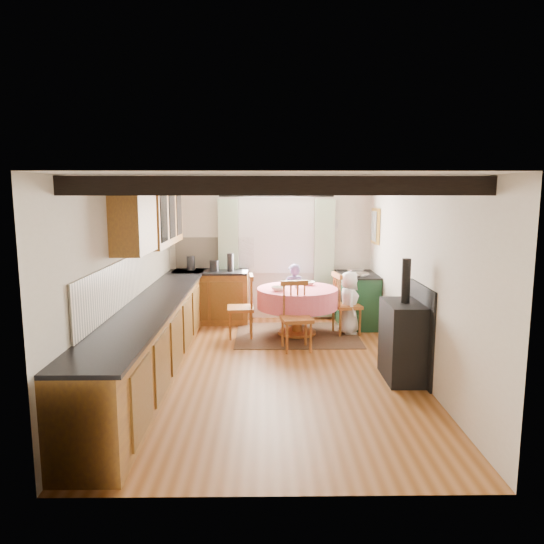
{
  "coord_description": "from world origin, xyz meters",
  "views": [
    {
      "loc": [
        -0.09,
        -6.22,
        2.25
      ],
      "look_at": [
        0.0,
        0.8,
        1.15
      ],
      "focal_mm": 33.28,
      "sensor_mm": 36.0,
      "label": 1
    }
  ],
  "objects_px": {
    "aga_range": "(357,299)",
    "child_right": "(349,303)",
    "dining_table": "(297,312)",
    "cast_iron_stove": "(404,320)",
    "chair_near": "(297,316)",
    "child_far": "(293,294)",
    "chair_left": "(241,306)",
    "cup": "(297,286)",
    "chair_right": "(347,303)"
  },
  "relations": [
    {
      "from": "dining_table",
      "to": "aga_range",
      "type": "height_order",
      "value": "aga_range"
    },
    {
      "from": "chair_left",
      "to": "cast_iron_stove",
      "type": "height_order",
      "value": "cast_iron_stove"
    },
    {
      "from": "chair_near",
      "to": "aga_range",
      "type": "bearing_deg",
      "value": 42.53
    },
    {
      "from": "cast_iron_stove",
      "to": "child_right",
      "type": "relative_size",
      "value": 1.46
    },
    {
      "from": "chair_near",
      "to": "cast_iron_stove",
      "type": "bearing_deg",
      "value": -52.35
    },
    {
      "from": "chair_left",
      "to": "child_right",
      "type": "xyz_separation_m",
      "value": [
        1.74,
        0.18,
        0.01
      ]
    },
    {
      "from": "child_right",
      "to": "cast_iron_stove",
      "type": "bearing_deg",
      "value": -170.15
    },
    {
      "from": "dining_table",
      "to": "cast_iron_stove",
      "type": "distance_m",
      "value": 2.28
    },
    {
      "from": "chair_near",
      "to": "cast_iron_stove",
      "type": "xyz_separation_m",
      "value": [
        1.23,
        -1.17,
        0.24
      ]
    },
    {
      "from": "chair_left",
      "to": "cast_iron_stove",
      "type": "bearing_deg",
      "value": 44.05
    },
    {
      "from": "aga_range",
      "to": "child_right",
      "type": "xyz_separation_m",
      "value": [
        -0.22,
        -0.53,
        0.05
      ]
    },
    {
      "from": "cup",
      "to": "aga_range",
      "type": "bearing_deg",
      "value": 30.75
    },
    {
      "from": "aga_range",
      "to": "child_right",
      "type": "distance_m",
      "value": 0.57
    },
    {
      "from": "chair_left",
      "to": "child_far",
      "type": "relative_size",
      "value": 0.94
    },
    {
      "from": "cast_iron_stove",
      "to": "child_far",
      "type": "xyz_separation_m",
      "value": [
        -1.19,
        2.61,
        -0.21
      ]
    },
    {
      "from": "chair_left",
      "to": "dining_table",
      "type": "bearing_deg",
      "value": 90.48
    },
    {
      "from": "chair_right",
      "to": "child_far",
      "type": "relative_size",
      "value": 0.94
    },
    {
      "from": "dining_table",
      "to": "cup",
      "type": "distance_m",
      "value": 0.43
    },
    {
      "from": "child_far",
      "to": "chair_right",
      "type": "bearing_deg",
      "value": 124.39
    },
    {
      "from": "aga_range",
      "to": "chair_left",
      "type": "bearing_deg",
      "value": -160.22
    },
    {
      "from": "dining_table",
      "to": "cast_iron_stove",
      "type": "relative_size",
      "value": 0.86
    },
    {
      "from": "child_right",
      "to": "cup",
      "type": "xyz_separation_m",
      "value": [
        -0.85,
        -0.11,
        0.3
      ]
    },
    {
      "from": "child_far",
      "to": "chair_near",
      "type": "bearing_deg",
      "value": 69.04
    },
    {
      "from": "dining_table",
      "to": "cup",
      "type": "bearing_deg",
      "value": -164.42
    },
    {
      "from": "dining_table",
      "to": "chair_left",
      "type": "distance_m",
      "value": 0.91
    },
    {
      "from": "chair_right",
      "to": "child_far",
      "type": "bearing_deg",
      "value": 43.38
    },
    {
      "from": "aga_range",
      "to": "child_far",
      "type": "xyz_separation_m",
      "value": [
        -1.08,
        0.06,
        0.07
      ]
    },
    {
      "from": "chair_left",
      "to": "aga_range",
      "type": "bearing_deg",
      "value": 105.73
    },
    {
      "from": "chair_left",
      "to": "chair_right",
      "type": "relative_size",
      "value": 1.0
    },
    {
      "from": "child_right",
      "to": "child_far",
      "type": "bearing_deg",
      "value": 56.88
    },
    {
      "from": "chair_near",
      "to": "child_far",
      "type": "distance_m",
      "value": 1.45
    },
    {
      "from": "chair_near",
      "to": "child_right",
      "type": "bearing_deg",
      "value": 35.21
    },
    {
      "from": "dining_table",
      "to": "aga_range",
      "type": "relative_size",
      "value": 1.28
    },
    {
      "from": "dining_table",
      "to": "child_right",
      "type": "height_order",
      "value": "child_right"
    },
    {
      "from": "child_far",
      "to": "child_right",
      "type": "height_order",
      "value": "child_far"
    },
    {
      "from": "chair_left",
      "to": "chair_right",
      "type": "height_order",
      "value": "chair_right"
    },
    {
      "from": "aga_range",
      "to": "cast_iron_stove",
      "type": "height_order",
      "value": "cast_iron_stove"
    },
    {
      "from": "child_far",
      "to": "cup",
      "type": "relative_size",
      "value": 11.57
    },
    {
      "from": "chair_near",
      "to": "child_right",
      "type": "xyz_separation_m",
      "value": [
        0.9,
        0.87,
        0.01
      ]
    },
    {
      "from": "chair_right",
      "to": "child_right",
      "type": "xyz_separation_m",
      "value": [
        0.04,
        0.02,
        0.01
      ]
    },
    {
      "from": "dining_table",
      "to": "child_right",
      "type": "bearing_deg",
      "value": 7.27
    },
    {
      "from": "child_far",
      "to": "cast_iron_stove",
      "type": "bearing_deg",
      "value": 94.81
    },
    {
      "from": "child_right",
      "to": "cup",
      "type": "bearing_deg",
      "value": 98.03
    },
    {
      "from": "dining_table",
      "to": "child_far",
      "type": "xyz_separation_m",
      "value": [
        -0.02,
        0.69,
        0.15
      ]
    },
    {
      "from": "dining_table",
      "to": "child_far",
      "type": "bearing_deg",
      "value": 92.03
    },
    {
      "from": "chair_right",
      "to": "child_right",
      "type": "relative_size",
      "value": 0.98
    },
    {
      "from": "chair_near",
      "to": "cast_iron_stove",
      "type": "distance_m",
      "value": 1.71
    },
    {
      "from": "chair_near",
      "to": "cup",
      "type": "distance_m",
      "value": 0.82
    },
    {
      "from": "aga_range",
      "to": "cup",
      "type": "bearing_deg",
      "value": -149.25
    },
    {
      "from": "dining_table",
      "to": "child_far",
      "type": "distance_m",
      "value": 0.7
    }
  ]
}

